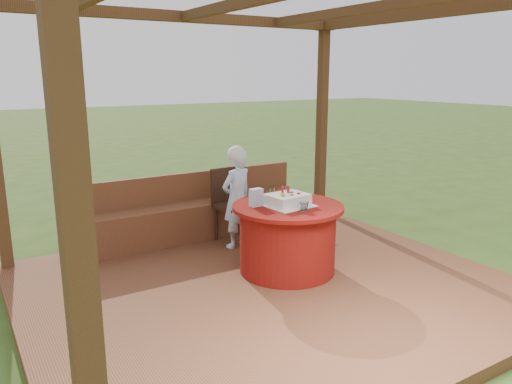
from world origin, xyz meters
The scene contains 10 objects.
ground centered at (0.00, 0.00, 0.00)m, with size 60.00×60.00×0.00m, color #314D19.
deck centered at (0.00, 0.00, 0.06)m, with size 4.50×4.00×0.12m, color brown.
pergola centered at (0.00, 0.00, 2.41)m, with size 4.50×4.00×2.72m.
bench centered at (0.00, 1.72, 0.38)m, with size 3.00×0.42×0.80m.
table centered at (0.35, 0.19, 0.48)m, with size 1.14×1.14×0.71m.
chair centered at (0.36, 1.38, 0.62)m, with size 0.49×0.49×0.90m.
elderly_woman centered at (0.28, 1.13, 0.74)m, with size 0.48×0.38×1.21m.
birthday_cake centered at (0.34, 0.19, 0.89)m, with size 0.49×0.49×0.19m.
gift_bag centered at (0.05, 0.33, 0.92)m, with size 0.13×0.08×0.18m, color #F09BDB.
drinking_glass centered at (0.35, -0.07, 0.88)m, with size 0.10×0.10×0.09m, color white.
Camera 1 is at (-2.50, -3.80, 2.13)m, focal length 35.00 mm.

